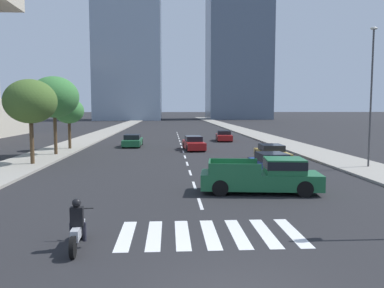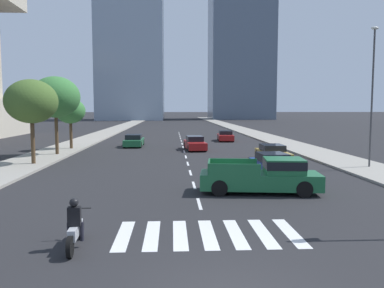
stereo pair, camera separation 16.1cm
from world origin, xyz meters
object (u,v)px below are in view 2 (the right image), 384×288
object	(u,v)px
street_lamp_east	(372,88)
street_tree_nearest	(31,102)
street_tree_third	(70,111)
sedan_gold_2	(273,153)
sedan_red_1	(195,144)
sedan_green_3	(134,141)
motorcycle_lead	(75,228)
sedan_red_4	(225,136)
pickup_truck	(266,176)
street_tree_second	(55,97)
sedan_blue_0	(273,165)

from	to	relation	value
street_lamp_east	street_tree_nearest	size ratio (longest dim) A/B	1.55
street_tree_third	sedan_gold_2	bearing A→B (deg)	-26.77
sedan_red_1	sedan_green_3	xyz separation A→B (m)	(-6.25, 3.74, -0.02)
motorcycle_lead	sedan_gold_2	size ratio (longest dim) A/B	0.47
sedan_gold_2	sedan_red_4	bearing A→B (deg)	-175.76
street_lamp_east	street_tree_third	xyz separation A→B (m)	(-23.00, 13.10, -1.60)
sedan_green_3	sedan_red_4	distance (m)	12.44
sedan_red_1	sedan_gold_2	size ratio (longest dim) A/B	1.01
street_tree_nearest	street_tree_third	bearing A→B (deg)	90.00
pickup_truck	street_tree_third	world-z (taller)	street_tree_third
street_lamp_east	street_tree_second	world-z (taller)	street_lamp_east
sedan_red_1	street_tree_third	world-z (taller)	street_tree_third
sedan_red_1	street_tree_third	distance (m)	12.45
sedan_red_4	street_tree_third	distance (m)	19.26
pickup_truck	sedan_blue_0	bearing A→B (deg)	78.69
motorcycle_lead	street_tree_second	xyz separation A→B (m)	(-6.98, 22.39, 4.39)
sedan_red_4	street_lamp_east	xyz separation A→B (m)	(6.58, -22.63, 4.78)
sedan_gold_2	sedan_red_4	xyz separation A→B (m)	(-1.13, 18.39, -0.00)
sedan_red_4	street_tree_nearest	distance (m)	26.13
street_tree_nearest	motorcycle_lead	bearing A→B (deg)	-67.29
pickup_truck	sedan_blue_0	world-z (taller)	pickup_truck
sedan_blue_0	street_tree_third	xyz separation A→B (m)	(-15.99, 14.87, 3.17)
motorcycle_lead	sedan_red_4	distance (m)	37.83
motorcycle_lead	sedan_green_3	world-z (taller)	motorcycle_lead
sedan_gold_2	street_tree_nearest	world-z (taller)	street_tree_nearest
street_tree_second	pickup_truck	bearing A→B (deg)	-47.10
pickup_truck	sedan_red_4	world-z (taller)	pickup_truck
sedan_blue_0	sedan_green_3	distance (m)	20.68
pickup_truck	sedan_green_3	world-z (taller)	pickup_truck
pickup_truck	sedan_blue_0	size ratio (longest dim) A/B	1.30
motorcycle_lead	sedan_gold_2	xyz separation A→B (m)	(10.57, 18.24, -0.00)
sedan_green_3	street_tree_nearest	xyz separation A→B (m)	(-5.77, -13.52, 3.91)
sedan_red_4	street_tree_third	world-z (taller)	street_tree_third
sedan_green_3	street_lamp_east	distance (m)	24.12
sedan_green_3	street_tree_third	bearing A→B (deg)	118.64
street_tree_second	street_tree_third	xyz separation A→B (m)	(0.00, 4.71, -1.21)
pickup_truck	sedan_blue_0	xyz separation A→B (m)	(1.71, 5.20, -0.22)
sedan_gold_2	street_tree_second	distance (m)	18.56
street_lamp_east	street_tree_second	bearing A→B (deg)	159.96
sedan_red_1	street_tree_second	size ratio (longest dim) A/B	0.73
street_lamp_east	street_tree_second	size ratio (longest dim) A/B	1.40
sedan_green_3	street_tree_nearest	distance (m)	15.21
sedan_blue_0	street_lamp_east	bearing A→B (deg)	100.25
street_tree_third	sedan_red_1	bearing A→B (deg)	-3.02
pickup_truck	sedan_gold_2	bearing A→B (deg)	80.65
sedan_green_3	pickup_truck	bearing A→B (deg)	-159.49
motorcycle_lead	street_tree_second	bearing A→B (deg)	14.20
sedan_red_1	street_lamp_east	distance (m)	17.27
street_lamp_east	street_tree_second	distance (m)	24.49
sedan_blue_0	sedan_gold_2	distance (m)	6.21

